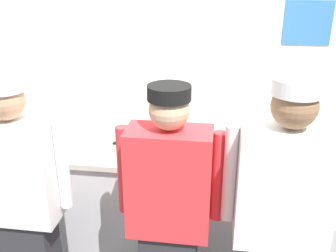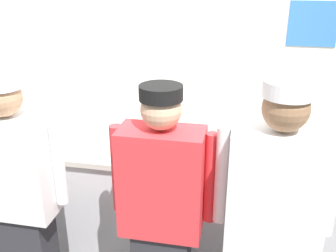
{
  "view_description": "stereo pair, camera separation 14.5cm",
  "coord_description": "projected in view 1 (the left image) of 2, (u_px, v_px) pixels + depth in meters",
  "views": [
    {
      "loc": [
        0.33,
        -2.12,
        2.12
      ],
      "look_at": [
        -0.03,
        0.33,
        1.12
      ],
      "focal_mm": 40.86,
      "sensor_mm": 36.0,
      "label": 1
    },
    {
      "loc": [
        0.47,
        -2.09,
        2.12
      ],
      "look_at": [
        -0.03,
        0.33,
        1.12
      ],
      "focal_mm": 40.86,
      "sensor_mm": 36.0,
      "label": 2
    }
  ],
  "objects": [
    {
      "name": "mixing_bowl_steel",
      "position": [
        64.0,
        139.0,
        2.76
      ],
      "size": [
        0.32,
        0.32,
        0.13
      ],
      "primitive_type": "cylinder",
      "color": "#B7BABF",
      "rests_on": "prep_counter"
    },
    {
      "name": "squeeze_bottle_primary",
      "position": [
        280.0,
        143.0,
        2.65
      ],
      "size": [
        0.06,
        0.06,
        0.18
      ],
      "color": "#E5E066",
      "rests_on": "prep_counter"
    },
    {
      "name": "wall_back",
      "position": [
        180.0,
        80.0,
        3.07
      ],
      "size": [
        4.19,
        0.11,
        2.63
      ],
      "color": "silver",
      "rests_on": "ground"
    },
    {
      "name": "ramekin_orange_sauce",
      "position": [
        57.0,
        128.0,
        3.06
      ],
      "size": [
        0.09,
        0.09,
        0.04
      ],
      "color": "white",
      "rests_on": "prep_counter"
    },
    {
      "name": "chefs_knife",
      "position": [
        128.0,
        144.0,
        2.82
      ],
      "size": [
        0.27,
        0.03,
        0.02
      ],
      "color": "#B7BABF",
      "rests_on": "prep_counter"
    },
    {
      "name": "ramekin_red_sauce",
      "position": [
        289.0,
        158.0,
        2.57
      ],
      "size": [
        0.11,
        0.11,
        0.04
      ],
      "color": "white",
      "rests_on": "prep_counter"
    },
    {
      "name": "plate_stack_front",
      "position": [
        308.0,
        143.0,
        2.73
      ],
      "size": [
        0.23,
        0.23,
        0.1
      ],
      "color": "white",
      "rests_on": "prep_counter"
    },
    {
      "name": "chef_center",
      "position": [
        169.0,
        215.0,
        2.13
      ],
      "size": [
        0.59,
        0.24,
        1.61
      ],
      "color": "#2D2D33",
      "rests_on": "ground"
    },
    {
      "name": "squeeze_bottle_secondary",
      "position": [
        264.0,
        149.0,
        2.52
      ],
      "size": [
        0.05,
        0.05,
        0.21
      ],
      "color": "red",
      "rests_on": "prep_counter"
    },
    {
      "name": "ramekin_yellow_sauce",
      "position": [
        102.0,
        149.0,
        2.69
      ],
      "size": [
        0.09,
        0.09,
        0.05
      ],
      "color": "white",
      "rests_on": "prep_counter"
    },
    {
      "name": "chef_near_left",
      "position": [
        22.0,
        203.0,
        2.23
      ],
      "size": [
        0.59,
        0.24,
        1.62
      ],
      "color": "#2D2D33",
      "rests_on": "ground"
    },
    {
      "name": "chef_far_right",
      "position": [
        279.0,
        224.0,
        1.99
      ],
      "size": [
        0.61,
        0.24,
        1.68
      ],
      "color": "#2D2D33",
      "rests_on": "ground"
    },
    {
      "name": "sheet_tray",
      "position": [
        187.0,
        147.0,
        2.76
      ],
      "size": [
        0.48,
        0.3,
        0.02
      ],
      "primitive_type": "cube",
      "rotation": [
        0.0,
        0.0,
        0.02
      ],
      "color": "#B7BABF",
      "rests_on": "prep_counter"
    },
    {
      "name": "ramekin_green_sauce",
      "position": [
        97.0,
        133.0,
        2.96
      ],
      "size": [
        0.08,
        0.08,
        0.05
      ],
      "color": "white",
      "rests_on": "prep_counter"
    },
    {
      "name": "prep_counter",
      "position": [
        172.0,
        202.0,
        2.95
      ],
      "size": [
        2.67,
        0.7,
        0.93
      ],
      "color": "silver",
      "rests_on": "ground"
    }
  ]
}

